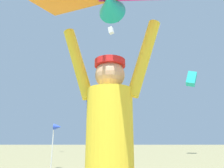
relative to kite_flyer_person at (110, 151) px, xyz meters
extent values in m
cylinder|color=yellow|center=(0.00, 0.00, 0.16)|extent=(0.40, 0.40, 0.56)
sphere|color=tan|center=(0.00, 0.00, 0.56)|extent=(0.23, 0.23, 0.23)
cylinder|color=red|center=(0.00, 0.00, 0.65)|extent=(0.28, 0.28, 0.05)
cylinder|color=yellow|center=(0.26, -0.05, 0.68)|extent=(0.29, 0.14, 0.62)
cylinder|color=yellow|center=(-0.26, 0.05, 0.68)|extent=(0.29, 0.14, 0.62)
cone|color=#19B2AD|center=(0.00, 0.00, 1.19)|extent=(0.27, 0.24, 0.24)
cube|color=white|center=(-0.37, 34.05, 20.61)|extent=(1.26, 1.14, 1.42)
cube|color=#19B2AD|center=(6.55, 14.98, 5.06)|extent=(1.18, 1.00, 1.35)
cone|color=blue|center=(-4.19, 30.88, 6.27)|extent=(0.96, 0.92, 0.62)
cylinder|color=#203595|center=(-4.19, 30.88, 5.55)|extent=(0.03, 0.03, 0.94)
cylinder|color=silver|center=(-2.26, 6.56, -0.11)|extent=(0.04, 0.04, 1.65)
cone|color=blue|center=(-2.12, 6.56, 0.59)|extent=(0.28, 0.24, 0.24)
camera|label=1|loc=(0.03, -1.52, 0.06)|focal=33.17mm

